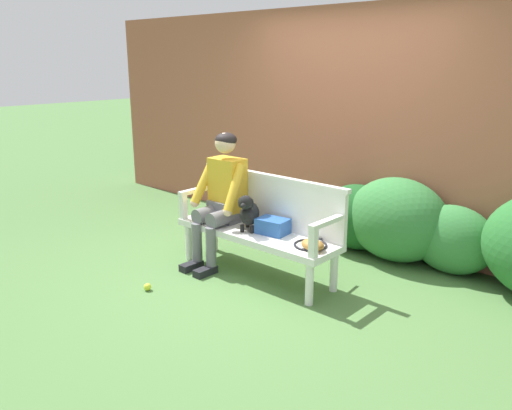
# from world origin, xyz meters

# --- Properties ---
(ground_plane) EXTENTS (40.00, 40.00, 0.00)m
(ground_plane) POSITION_xyz_m (0.00, 0.00, 0.00)
(ground_plane) COLOR #4C753D
(brick_garden_fence) EXTENTS (8.00, 0.30, 2.53)m
(brick_garden_fence) POSITION_xyz_m (0.00, 1.61, 1.27)
(brick_garden_fence) COLOR #9E5642
(brick_garden_fence) RESTS_ON ground
(hedge_bush_far_right) EXTENTS (1.05, 0.75, 0.85)m
(hedge_bush_far_right) POSITION_xyz_m (0.80, 1.22, 0.42)
(hedge_bush_far_right) COLOR #337538
(hedge_bush_far_right) RESTS_ON ground
(hedge_bush_mid_left) EXTENTS (0.80, 0.49, 0.66)m
(hedge_bush_mid_left) POSITION_xyz_m (1.35, 1.27, 0.33)
(hedge_bush_mid_left) COLOR #337538
(hedge_bush_mid_left) RESTS_ON ground
(hedge_bush_far_left) EXTENTS (0.84, 0.71, 0.70)m
(hedge_bush_far_left) POSITION_xyz_m (0.32, 1.26, 0.35)
(hedge_bush_far_left) COLOR #194C1E
(hedge_bush_far_left) RESTS_ON ground
(garden_bench) EXTENTS (1.67, 0.48, 0.43)m
(garden_bench) POSITION_xyz_m (0.00, 0.00, 0.37)
(garden_bench) COLOR white
(garden_bench) RESTS_ON ground
(bench_backrest) EXTENTS (1.71, 0.06, 0.50)m
(bench_backrest) POSITION_xyz_m (0.00, 0.21, 0.69)
(bench_backrest) COLOR white
(bench_backrest) RESTS_ON garden_bench
(bench_armrest_left_end) EXTENTS (0.06, 0.48, 0.28)m
(bench_armrest_left_end) POSITION_xyz_m (-0.80, -0.09, 0.63)
(bench_armrest_left_end) COLOR white
(bench_armrest_left_end) RESTS_ON garden_bench
(bench_armrest_right_end) EXTENTS (0.06, 0.48, 0.28)m
(bench_armrest_right_end) POSITION_xyz_m (0.80, -0.09, 0.63)
(bench_armrest_right_end) COLOR white
(bench_armrest_right_end) RESTS_ON garden_bench
(person_seated) EXTENTS (0.56, 0.64, 1.30)m
(person_seated) POSITION_xyz_m (-0.44, -0.01, 0.71)
(person_seated) COLOR black
(person_seated) RESTS_ON ground
(dog_on_bench) EXTENTS (0.26, 0.36, 0.36)m
(dog_on_bench) POSITION_xyz_m (-0.05, -0.05, 0.61)
(dog_on_bench) COLOR black
(dog_on_bench) RESTS_ON garden_bench
(tennis_racket) EXTENTS (0.32, 0.58, 0.03)m
(tennis_racket) POSITION_xyz_m (0.62, 0.04, 0.44)
(tennis_racket) COLOR black
(tennis_racket) RESTS_ON garden_bench
(baseball_glove) EXTENTS (0.25, 0.22, 0.09)m
(baseball_glove) POSITION_xyz_m (0.69, -0.05, 0.48)
(baseball_glove) COLOR #9E6B2D
(baseball_glove) RESTS_ON garden_bench
(sports_bag) EXTENTS (0.30, 0.23, 0.14)m
(sports_bag) POSITION_xyz_m (0.16, 0.05, 0.50)
(sports_bag) COLOR #2856A3
(sports_bag) RESTS_ON garden_bench
(tennis_ball) EXTENTS (0.07, 0.07, 0.07)m
(tennis_ball) POSITION_xyz_m (-0.46, -0.92, 0.03)
(tennis_ball) COLOR #CCDB33
(tennis_ball) RESTS_ON ground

